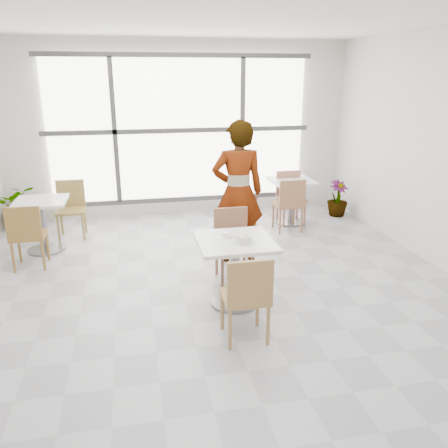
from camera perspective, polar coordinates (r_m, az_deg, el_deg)
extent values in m
plane|color=#9E9EA5|center=(5.18, -0.68, -9.54)|extent=(7.00, 7.00, 0.00)
plane|color=white|center=(4.62, -0.84, 25.53)|extent=(7.00, 7.00, 0.00)
plane|color=silver|center=(8.10, -5.58, 11.67)|extent=(6.00, 0.00, 6.00)
plane|color=silver|center=(1.61, 25.17, -18.27)|extent=(6.00, 0.00, 6.00)
cube|color=white|center=(8.04, -5.54, 11.62)|extent=(4.40, 0.04, 2.40)
cube|color=#3F3F42|center=(8.01, -5.51, 11.60)|extent=(4.60, 0.05, 0.08)
cube|color=#3F3F42|center=(7.97, -13.55, 11.15)|extent=(0.08, 0.05, 2.40)
cube|color=#3F3F42|center=(8.20, 2.31, 11.82)|extent=(0.08, 0.05, 2.40)
cube|color=#3F3F42|center=(8.24, -5.26, 3.14)|extent=(4.60, 0.05, 0.08)
cube|color=#3F3F42|center=(7.96, -5.79, 20.35)|extent=(4.60, 0.05, 0.08)
cube|color=silver|center=(4.82, 1.41, -2.23)|extent=(0.80, 0.80, 0.04)
cylinder|color=slate|center=(4.96, 1.38, -6.29)|extent=(0.10, 0.10, 0.71)
cylinder|color=slate|center=(5.11, 1.35, -9.76)|extent=(0.52, 0.52, 0.03)
cube|color=#A07744|center=(4.32, 2.62, -9.10)|extent=(0.42, 0.42, 0.04)
cube|color=#A07744|center=(4.05, 3.33, -7.41)|extent=(0.42, 0.04, 0.42)
cylinder|color=#A07744|center=(4.62, 4.22, -10.35)|extent=(0.04, 0.04, 0.41)
cylinder|color=#A07744|center=(4.32, 5.55, -12.56)|extent=(0.04, 0.04, 0.41)
cylinder|color=#A07744|center=(4.55, -0.23, -10.82)|extent=(0.04, 0.04, 0.41)
cylinder|color=#A07744|center=(4.24, 0.77, -13.13)|extent=(0.04, 0.04, 0.41)
cube|color=brown|center=(5.51, 1.24, -2.86)|extent=(0.42, 0.42, 0.04)
cube|color=brown|center=(5.61, 0.82, 0.02)|extent=(0.42, 0.04, 0.42)
cylinder|color=brown|center=(5.40, -0.22, -5.90)|extent=(0.04, 0.04, 0.41)
cylinder|color=brown|center=(5.72, -0.94, -4.46)|extent=(0.04, 0.04, 0.41)
cylinder|color=brown|center=(5.48, 3.49, -5.58)|extent=(0.04, 0.04, 0.41)
cylinder|color=brown|center=(5.80, 2.57, -4.18)|extent=(0.04, 0.04, 0.41)
cylinder|color=silver|center=(4.73, 2.51, -2.27)|extent=(0.21, 0.21, 0.01)
cylinder|color=silver|center=(4.72, 2.52, -1.80)|extent=(0.16, 0.16, 0.07)
torus|color=silver|center=(4.71, 2.52, -1.45)|extent=(0.16, 0.16, 0.01)
cylinder|color=#BCB486|center=(4.72, 2.52, -1.83)|extent=(0.14, 0.14, 0.05)
cylinder|color=beige|center=(4.70, 2.60, -1.50)|extent=(0.03, 0.03, 0.02)
cylinder|color=#F0E49B|center=(4.73, 2.16, -1.34)|extent=(0.03, 0.03, 0.02)
cylinder|color=beige|center=(4.71, 2.06, -1.42)|extent=(0.03, 0.03, 0.01)
cylinder|color=beige|center=(4.71, 2.49, -1.49)|extent=(0.03, 0.03, 0.02)
cylinder|color=beige|center=(4.70, 2.46, -1.49)|extent=(0.03, 0.03, 0.02)
cylinder|color=beige|center=(4.71, 2.53, -1.40)|extent=(0.03, 0.03, 0.01)
cylinder|color=#F5EA9E|center=(4.69, 2.88, -1.54)|extent=(0.03, 0.03, 0.02)
cylinder|color=beige|center=(4.69, 2.85, -1.46)|extent=(0.03, 0.03, 0.02)
cylinder|color=beige|center=(4.68, 2.13, -1.57)|extent=(0.03, 0.03, 0.01)
cylinder|color=beige|center=(4.69, 2.44, -1.56)|extent=(0.03, 0.03, 0.01)
cylinder|color=beige|center=(4.71, 2.35, -1.42)|extent=(0.03, 0.03, 0.02)
cylinder|color=#EDE599|center=(4.71, 2.65, -1.39)|extent=(0.03, 0.03, 0.02)
cylinder|color=beige|center=(4.74, 2.83, -1.29)|extent=(0.03, 0.03, 0.02)
cylinder|color=white|center=(4.85, 0.22, -1.76)|extent=(0.13, 0.13, 0.01)
cylinder|color=white|center=(4.84, 0.22, -1.38)|extent=(0.08, 0.08, 0.06)
torus|color=white|center=(4.85, 0.72, -1.35)|extent=(0.05, 0.01, 0.05)
cylinder|color=black|center=(4.83, 0.22, -1.11)|extent=(0.07, 0.07, 0.00)
cube|color=silver|center=(4.84, 0.85, -1.72)|extent=(0.09, 0.05, 0.00)
sphere|color=silver|center=(4.86, 1.21, -1.62)|extent=(0.02, 0.02, 0.02)
imported|color=black|center=(5.98, 1.74, 3.98)|extent=(0.71, 0.48, 1.89)
cube|color=white|center=(6.84, -22.02, 2.63)|extent=(0.70, 0.70, 0.04)
cylinder|color=slate|center=(6.94, -21.66, -0.35)|extent=(0.10, 0.10, 0.71)
cylinder|color=slate|center=(7.05, -21.34, -2.97)|extent=(0.52, 0.52, 0.03)
cube|color=silver|center=(7.68, 8.53, 5.37)|extent=(0.70, 0.70, 0.04)
cylinder|color=slate|center=(7.77, 8.40, 2.67)|extent=(0.10, 0.10, 0.71)
cylinder|color=slate|center=(7.87, 8.29, 0.29)|extent=(0.52, 0.52, 0.03)
cube|color=olive|center=(6.40, -23.30, -1.35)|extent=(0.42, 0.42, 0.04)
cube|color=olive|center=(6.16, -23.88, 0.09)|extent=(0.42, 0.04, 0.42)
cylinder|color=olive|center=(6.61, -21.25, -2.59)|extent=(0.04, 0.04, 0.41)
cylinder|color=olive|center=(6.28, -21.74, -3.73)|extent=(0.04, 0.04, 0.41)
cylinder|color=olive|center=(6.68, -24.29, -2.76)|extent=(0.04, 0.04, 0.41)
cylinder|color=olive|center=(6.35, -24.93, -3.89)|extent=(0.04, 0.04, 0.41)
cube|color=olive|center=(7.35, -18.67, 1.59)|extent=(0.42, 0.42, 0.04)
cube|color=olive|center=(7.47, -18.69, 3.69)|extent=(0.42, 0.04, 0.42)
cylinder|color=olive|center=(7.27, -20.04, -0.60)|extent=(0.04, 0.04, 0.41)
cylinder|color=olive|center=(7.61, -19.70, 0.25)|extent=(0.04, 0.04, 0.41)
cylinder|color=olive|center=(7.22, -17.23, -0.43)|extent=(0.04, 0.04, 0.41)
cylinder|color=olive|center=(7.56, -17.00, 0.43)|extent=(0.04, 0.04, 0.41)
cube|color=#946343|center=(7.37, 8.00, 2.43)|extent=(0.42, 0.42, 0.04)
cube|color=#946343|center=(7.13, 8.59, 3.80)|extent=(0.42, 0.04, 0.42)
cylinder|color=#946343|center=(7.65, 8.75, 1.24)|extent=(0.04, 0.04, 0.41)
cylinder|color=#946343|center=(7.33, 9.72, 0.43)|extent=(0.04, 0.04, 0.41)
cylinder|color=#946343|center=(7.54, 6.18, 1.08)|extent=(0.04, 0.04, 0.41)
cylinder|color=#946343|center=(7.21, 7.05, 0.25)|extent=(0.04, 0.04, 0.41)
cube|color=#A36851|center=(7.72, 8.44, 3.15)|extent=(0.42, 0.42, 0.04)
cube|color=#A36851|center=(7.84, 8.05, 5.13)|extent=(0.42, 0.04, 0.42)
cylinder|color=#A36851|center=(7.56, 7.54, 1.09)|extent=(0.04, 0.04, 0.41)
cylinder|color=#A36851|center=(7.89, 6.69, 1.85)|extent=(0.04, 0.04, 0.41)
cylinder|color=#A36851|center=(7.69, 10.08, 1.25)|extent=(0.04, 0.04, 0.41)
cylinder|color=#A36851|center=(8.01, 9.14, 1.98)|extent=(0.04, 0.04, 0.41)
imported|color=#4C7340|center=(8.17, -24.24, 2.06)|extent=(0.70, 0.62, 0.73)
imported|color=#41793A|center=(8.35, 14.06, 3.15)|extent=(0.45, 0.45, 0.64)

